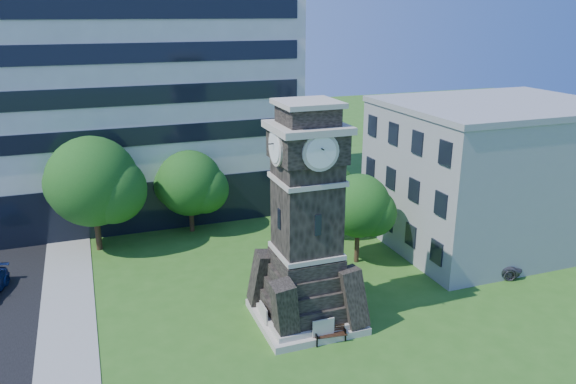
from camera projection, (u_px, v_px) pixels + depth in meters
name	position (u px, v px, depth m)	size (l,w,h in m)	color
ground	(266.00, 349.00, 28.59)	(160.00, 160.00, 0.00)	#2D5F1B
sidewalk	(67.00, 333.00, 29.93)	(3.00, 70.00, 0.06)	gray
clock_tower	(306.00, 232.00, 29.74)	(5.40, 5.40, 12.22)	#BFB5A6
office_tall	(130.00, 39.00, 46.26)	(26.20, 15.11, 28.60)	silver
office_low	(492.00, 173.00, 40.70)	(15.20, 12.20, 10.40)	gray
car_east_lot	(482.00, 264.00, 36.61)	(2.29, 4.97, 1.38)	#505055
park_bench	(330.00, 334.00, 29.10)	(1.70, 0.45, 0.88)	black
tree_nw	(94.00, 184.00, 39.12)	(6.97, 6.33, 8.31)	#332114
tree_nc	(191.00, 185.00, 42.88)	(5.53, 5.03, 6.44)	#332114
tree_ne	(326.00, 192.00, 42.06)	(4.87, 4.43, 5.90)	#332114
tree_east	(359.00, 208.00, 37.44)	(4.72, 4.29, 6.22)	#332114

